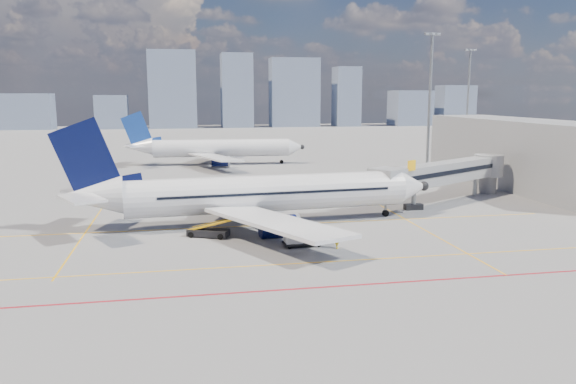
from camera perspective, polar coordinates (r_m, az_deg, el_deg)
name	(u,v)px	position (r m, az deg, el deg)	size (l,w,h in m)	color
ground	(297,244)	(52.28, 0.88, -5.30)	(420.00, 420.00, 0.00)	slate
apron_markings	(299,256)	(48.48, 1.14, -6.51)	(90.00, 35.12, 0.01)	#FDB10D
jet_bridge	(449,173)	(75.06, 16.05, 1.88)	(23.55, 15.78, 6.30)	gray
terminal_block	(523,153)	(90.98, 22.81, 3.63)	(10.00, 42.00, 10.00)	gray
floodlight_mast_ne	(430,95)	(115.00, 14.23, 9.53)	(3.20, 0.61, 25.45)	gray
floodlight_mast_far	(468,95)	(158.40, 17.84, 9.37)	(3.20, 0.61, 25.45)	gray
distant_skyline	(202,98)	(239.59, -8.74, 9.44)	(247.00, 13.92, 31.41)	slate
main_aircraft	(254,195)	(59.53, -3.51, -0.27)	(40.37, 35.14, 11.78)	silver
second_aircraft	(214,148)	(111.55, -7.56, 4.41)	(35.61, 31.01, 10.59)	silver
baggage_tug	(306,236)	(52.29, 1.83, -4.49)	(2.38, 1.80, 1.49)	silver
cargo_dolly	(302,235)	(51.32, 1.48, -4.36)	(3.59, 1.70, 1.94)	black
belt_loader	(210,231)	(55.13, -7.97, -3.94)	(5.69, 3.51, 2.35)	black
ramp_worker	(337,240)	(50.81, 5.05, -4.83)	(0.60, 0.39, 1.63)	gold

